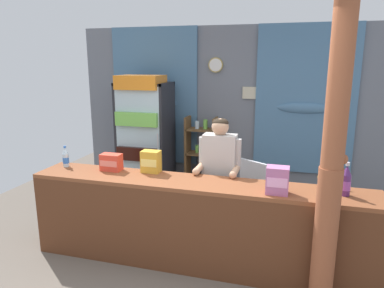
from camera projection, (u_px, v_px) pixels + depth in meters
name	position (u px, v px, depth m)	size (l,w,h in m)	color
ground_plane	(201.00, 238.00, 4.37)	(7.04, 7.04, 0.00)	#665B51
back_wall_curtained	(228.00, 111.00, 5.62)	(4.84, 0.22, 2.64)	slate
stall_counter	(193.00, 218.00, 3.60)	(3.54, 0.51, 0.92)	brown
timber_post	(331.00, 174.00, 2.89)	(0.22, 0.20, 2.56)	#995133
drink_fridge	(145.00, 132.00, 5.47)	(0.77, 0.66, 1.92)	#232328
bottle_shelf_rack	(201.00, 156.00, 5.60)	(0.48, 0.28, 1.28)	brown
plastic_lawn_chair	(259.00, 186.00, 4.75)	(0.61, 0.61, 0.86)	silver
shopkeeper	(219.00, 168.00, 4.02)	(0.48, 0.42, 1.51)	#28282D
soda_bottle_grape_soda	(346.00, 181.00, 3.23)	(0.09, 0.09, 0.31)	#56286B
soda_bottle_water	(66.00, 158.00, 4.12)	(0.07, 0.07, 0.25)	silver
snack_box_crackers	(111.00, 162.00, 3.98)	(0.23, 0.14, 0.19)	#E5422D
snack_box_wafer	(277.00, 180.00, 3.28)	(0.20, 0.15, 0.26)	#B76699
snack_box_choco_powder	(151.00, 162.00, 3.91)	(0.20, 0.14, 0.24)	gold
banana_bunch	(330.00, 182.00, 3.44)	(0.28, 0.07, 0.16)	#DBCC42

